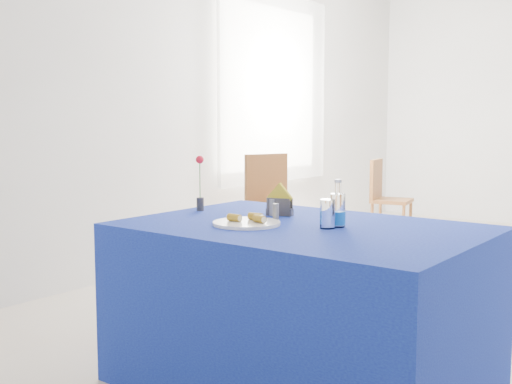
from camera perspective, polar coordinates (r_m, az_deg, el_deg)
floor at (r=4.80m, az=20.01°, el=-8.96°), size 7.00×7.00×0.00m
room_shell at (r=4.66m, az=20.85°, el=12.27°), size 7.00×7.00×7.00m
window_pane at (r=6.48m, az=1.29°, el=9.15°), size 0.04×1.50×1.60m
curtain at (r=6.44m, az=1.80°, el=9.17°), size 0.04×1.75×1.85m
plate at (r=2.95m, az=-0.84°, el=-2.79°), size 0.31×0.31×0.01m
drinking_glass at (r=2.86m, az=6.37°, el=-1.95°), size 0.07×0.07×0.13m
salt_shaker at (r=3.23m, az=1.48°, el=-1.36°), size 0.03×0.03×0.08m
pepper_shaker at (r=3.05m, az=1.77°, el=-1.81°), size 0.03×0.03×0.08m
blue_table at (r=3.03m, az=4.06°, el=-10.05°), size 1.60×1.10×0.76m
water_bottle at (r=2.91m, az=7.28°, el=-1.70°), size 0.07×0.07×0.21m
napkin_holder at (r=3.24m, az=2.12°, el=-1.23°), size 0.15×0.09×0.17m
rose_vase at (r=3.40m, az=-5.00°, el=0.58°), size 0.04×0.04×0.29m
chair_win_a at (r=5.48m, az=1.54°, el=-0.83°), size 0.54×0.54×0.95m
chair_win_b at (r=6.74m, az=11.37°, el=-0.15°), size 0.44×0.44×0.84m
banana_pieces at (r=2.95m, az=-0.55°, el=-2.29°), size 0.19×0.13×0.03m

